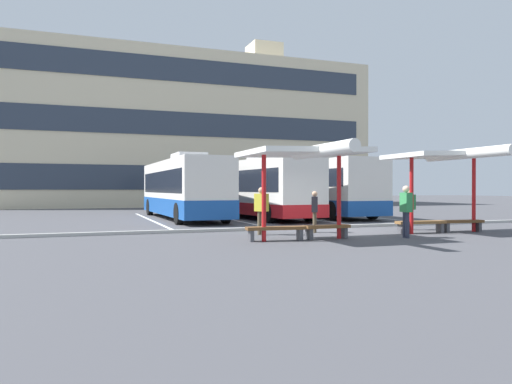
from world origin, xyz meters
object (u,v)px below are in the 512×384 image
object	(u,v)px
bench_1	(327,229)
bench_3	(462,223)
waiting_passenger_0	(410,206)
waiting_shelter_1	(449,157)
waiting_passenger_1	(261,207)
coach_bus_2	(315,188)
waiting_passenger_3	(406,207)
bench_0	(276,230)
bench_2	(421,224)
coach_bus_1	(257,189)
waiting_shelter_0	(306,154)
waiting_passenger_2	(315,209)
coach_bus_0	(183,190)

from	to	relation	value
bench_1	bench_3	size ratio (longest dim) A/B	0.93
bench_3	waiting_passenger_0	distance (m)	1.99
waiting_shelter_1	waiting_passenger_1	xyz separation A→B (m)	(-6.65, 1.79, -1.83)
coach_bus_2	waiting_passenger_3	world-z (taller)	coach_bus_2
bench_0	bench_2	bearing A→B (deg)	5.60
coach_bus_1	coach_bus_2	bearing A→B (deg)	11.57
waiting_passenger_1	waiting_passenger_3	xyz separation A→B (m)	(4.15, -2.61, 0.04)
waiting_passenger_1	waiting_passenger_3	distance (m)	4.91
waiting_shelter_0	bench_0	xyz separation A→B (m)	(-0.90, 0.33, -2.38)
bench_3	waiting_passenger_2	world-z (taller)	waiting_passenger_2
coach_bus_2	waiting_shelter_0	size ratio (longest dim) A/B	2.54
waiting_shelter_0	bench_3	xyz separation A→B (m)	(6.91, 0.81, -2.39)
bench_0	waiting_shelter_1	xyz separation A→B (m)	(6.91, 0.18, 2.47)
coach_bus_1	waiting_passenger_3	size ratio (longest dim) A/B	6.17
coach_bus_0	bench_0	xyz separation A→B (m)	(0.51, -12.05, -1.24)
waiting_passenger_2	bench_1	bearing A→B (deg)	-106.93
coach_bus_0	waiting_passenger_2	size ratio (longest dim) A/B	7.58
waiting_shelter_1	bench_3	bearing A→B (deg)	18.51
waiting_passenger_1	bench_2	bearing A→B (deg)	-13.49
waiting_passenger_0	waiting_passenger_3	xyz separation A→B (m)	(-2.14, -2.55, 0.09)
coach_bus_2	waiting_passenger_0	xyz separation A→B (m)	(-0.99, -10.17, -0.73)
bench_2	waiting_passenger_0	distance (m)	1.54
coach_bus_0	waiting_passenger_3	world-z (taller)	coach_bus_0
bench_2	waiting_passenger_0	size ratio (longest dim) A/B	1.20
coach_bus_2	waiting_passenger_1	world-z (taller)	coach_bus_2
waiting_passenger_3	coach_bus_2	bearing A→B (deg)	76.19
waiting_passenger_2	waiting_passenger_3	size ratio (longest dim) A/B	0.89
waiting_shelter_0	coach_bus_2	bearing A→B (deg)	61.82
waiting_shelter_1	waiting_passenger_3	world-z (taller)	waiting_shelter_1
bench_0	waiting_passenger_3	distance (m)	4.52
coach_bus_0	waiting_passenger_2	distance (m)	10.38
bench_2	waiting_passenger_2	xyz separation A→B (m)	(-3.57, 1.55, 0.54)
waiting_shelter_1	bench_3	world-z (taller)	waiting_shelter_1
bench_0	waiting_shelter_0	bearing A→B (deg)	-20.02
bench_2	waiting_passenger_0	xyz separation A→B (m)	(0.54, 1.32, 0.59)
bench_3	coach_bus_2	bearing A→B (deg)	91.33
waiting_shelter_1	waiting_passenger_1	world-z (taller)	waiting_shelter_1
bench_0	waiting_passenger_2	size ratio (longest dim) A/B	1.24
coach_bus_2	waiting_passenger_0	distance (m)	10.24
coach_bus_0	waiting_passenger_0	distance (m)	12.39
waiting_passenger_0	bench_0	bearing A→B (deg)	-163.80
waiting_shelter_0	waiting_passenger_1	size ratio (longest dim) A/B	2.71
bench_2	waiting_passenger_0	world-z (taller)	waiting_passenger_0
bench_3	waiting_passenger_3	world-z (taller)	waiting_passenger_3
waiting_passenger_0	waiting_passenger_3	bearing A→B (deg)	-130.00
coach_bus_2	bench_3	size ratio (longest dim) A/B	6.78
coach_bus_1	waiting_shelter_0	distance (m)	11.91
coach_bus_2	waiting_passenger_3	distance (m)	13.11
waiting_shelter_1	waiting_passenger_2	xyz separation A→B (m)	(-4.47, 1.96, -1.93)
bench_0	bench_2	world-z (taller)	same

